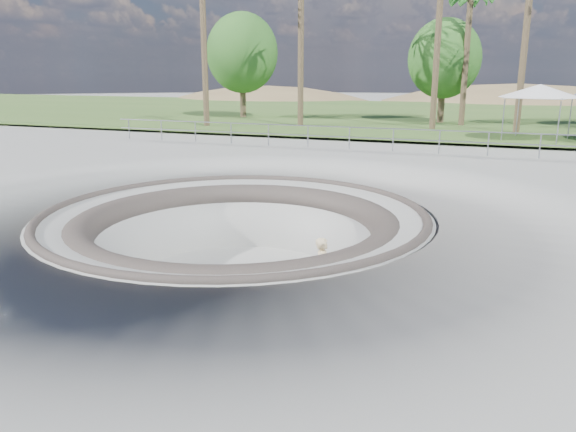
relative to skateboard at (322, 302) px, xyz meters
The scene contains 10 objects.
ground 3.35m from the skateboard, 164.23° to the left, with size 180.00×180.00×0.00m, color #9A9A95.
skate_bowl 2.81m from the skateboard, 164.23° to the left, with size 14.00×14.00×4.10m.
grass_strip 34.93m from the skateboard, 94.44° to the left, with size 180.00×36.00×0.12m.
distant_hills 58.18m from the skateboard, 88.93° to the left, with size 103.20×45.00×28.60m.
safety_railing 13.29m from the skateboard, 101.95° to the left, with size 25.00×0.06×1.03m.
skateboard is the anchor object (origin of this frame).
skater 0.83m from the skateboard, 14.04° to the left, with size 0.59×0.39×1.62m, color beige.
canopy_white 20.04m from the skateboard, 73.96° to the left, with size 5.21×5.21×2.74m.
bushy_tree_left 30.84m from the skateboard, 118.61° to the left, with size 5.29×4.81×7.64m.
bushy_tree_mid 27.85m from the skateboard, 90.27° to the left, with size 4.75×4.32×6.85m.
Camera 1 is at (6.40, -13.02, 3.66)m, focal length 35.00 mm.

